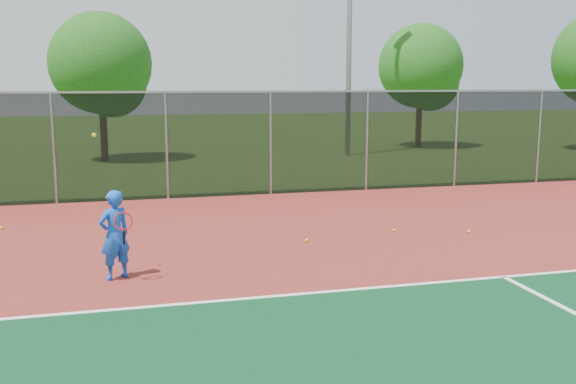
% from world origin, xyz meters
% --- Properties ---
extents(ground, '(120.00, 120.00, 0.00)m').
position_xyz_m(ground, '(0.00, 0.00, 0.00)').
color(ground, '#315718').
rests_on(ground, ground).
extents(court_apron, '(30.00, 20.00, 0.02)m').
position_xyz_m(court_apron, '(0.00, 2.00, 0.01)').
color(court_apron, maroon).
rests_on(court_apron, ground).
extents(fence_back, '(30.00, 0.06, 3.03)m').
position_xyz_m(fence_back, '(0.00, 12.00, 1.56)').
color(fence_back, black).
rests_on(fence_back, court_apron).
extents(tennis_player, '(0.66, 0.71, 2.46)m').
position_xyz_m(tennis_player, '(-4.37, 4.57, 0.78)').
color(tennis_player, blue).
rests_on(tennis_player, court_apron).
extents(practice_ball_2, '(0.07, 0.07, 0.07)m').
position_xyz_m(practice_ball_2, '(1.57, 6.58, 0.06)').
color(practice_ball_2, yellow).
rests_on(practice_ball_2, court_apron).
extents(practice_ball_3, '(0.07, 0.07, 0.07)m').
position_xyz_m(practice_ball_3, '(-0.57, 6.18, 0.06)').
color(practice_ball_3, yellow).
rests_on(practice_ball_3, court_apron).
extents(practice_ball_4, '(0.07, 0.07, 0.07)m').
position_xyz_m(practice_ball_4, '(3.11, 6.06, 0.06)').
color(practice_ball_4, yellow).
rests_on(practice_ball_4, court_apron).
extents(practice_ball_5, '(0.07, 0.07, 0.07)m').
position_xyz_m(practice_ball_5, '(-6.91, 8.99, 0.06)').
color(practice_ball_5, yellow).
rests_on(practice_ball_5, court_apron).
extents(tree_back_left, '(4.19, 4.19, 6.15)m').
position_xyz_m(tree_back_left, '(-4.86, 21.69, 3.86)').
color(tree_back_left, '#352213').
rests_on(tree_back_left, ground).
extents(tree_back_mid, '(4.20, 4.20, 6.17)m').
position_xyz_m(tree_back_mid, '(10.49, 23.65, 3.87)').
color(tree_back_mid, '#352213').
rests_on(tree_back_mid, ground).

